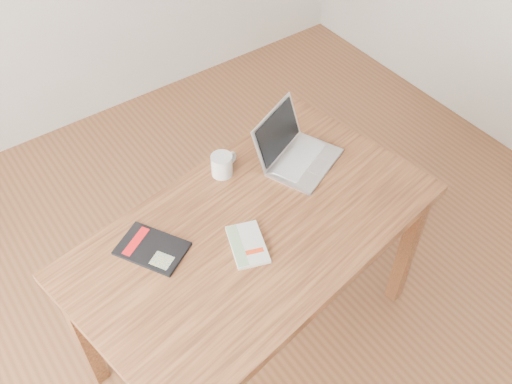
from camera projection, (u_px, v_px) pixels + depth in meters
room at (251, 128)px, 1.48m from camera, size 4.04×4.04×2.70m
desk at (255, 243)px, 2.10m from camera, size 1.44×0.97×0.75m
white_guidebook at (247, 245)px, 1.97m from camera, size 0.17×0.22×0.02m
black_guidebook at (152, 248)px, 1.96m from camera, size 0.25×0.28×0.01m
laptop at (295, 151)px, 2.24m from camera, size 0.37×0.35×0.20m
coffee_mug at (222, 164)px, 2.19m from camera, size 0.12×0.08×0.09m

